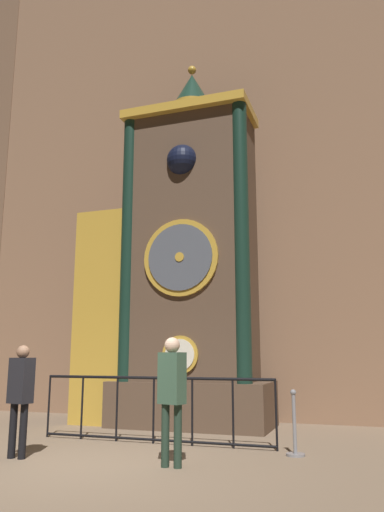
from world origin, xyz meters
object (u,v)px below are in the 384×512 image
(visitor_near, at_px, (21,390))
(stanchion_post, at_px, (295,434))
(clock_tower, at_px, (176,268))
(visitor_far, at_px, (172,388))

(visitor_near, bearing_deg, stanchion_post, 33.56)
(clock_tower, height_order, visitor_far, clock_tower)
(clock_tower, distance_m, visitor_far, 4.58)
(visitor_far, bearing_deg, clock_tower, 127.37)
(visitor_far, bearing_deg, stanchion_post, 59.76)
(visitor_near, bearing_deg, clock_tower, 87.58)
(visitor_far, xyz_separation_m, stanchion_post, (1.46, 1.34, -0.73))
(visitor_far, relative_size, stanchion_post, 1.79)
(clock_tower, height_order, visitor_near, clock_tower)
(visitor_near, xyz_separation_m, stanchion_post, (3.79, 1.52, -0.66))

